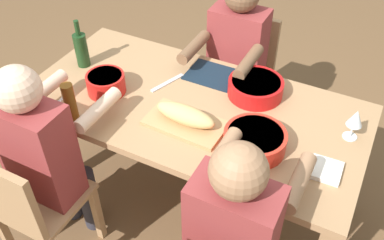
{
  "coord_description": "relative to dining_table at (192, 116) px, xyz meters",
  "views": [
    {
      "loc": [
        -0.8,
        1.56,
        2.18
      ],
      "look_at": [
        0.0,
        0.0,
        0.63
      ],
      "focal_mm": 40.09,
      "sensor_mm": 36.0,
      "label": 1
    }
  ],
  "objects": [
    {
      "name": "ground_plane",
      "position": [
        0.0,
        0.0,
        -0.66
      ],
      "size": [
        8.0,
        8.0,
        0.0
      ],
      "primitive_type": "plane",
      "color": "brown"
    },
    {
      "name": "dining_table",
      "position": [
        0.0,
        0.0,
        0.0
      ],
      "size": [
        1.81,
        0.89,
        0.74
      ],
      "color": "#A87F56",
      "rests_on": "ground_plane"
    },
    {
      "name": "diner_far_left",
      "position": [
        -0.5,
        0.59,
        0.04
      ],
      "size": [
        0.41,
        0.53,
        1.2
      ],
      "color": "#2D2D38",
      "rests_on": "ground_plane"
    },
    {
      "name": "chair_far_right",
      "position": [
        0.5,
        0.77,
        -0.17
      ],
      "size": [
        0.4,
        0.4,
        0.85
      ],
      "color": "#A87F56",
      "rests_on": "ground_plane"
    },
    {
      "name": "diner_far_right",
      "position": [
        0.5,
        0.59,
        0.04
      ],
      "size": [
        0.41,
        0.53,
        1.2
      ],
      "color": "#2D2D38",
      "rests_on": "ground_plane"
    },
    {
      "name": "chair_near_center",
      "position": [
        0.0,
        -0.77,
        -0.17
      ],
      "size": [
        0.4,
        0.4,
        0.85
      ],
      "color": "#A87F56",
      "rests_on": "ground_plane"
    },
    {
      "name": "diner_near_center",
      "position": [
        0.0,
        -0.59,
        0.04
      ],
      "size": [
        0.41,
        0.53,
        1.2
      ],
      "color": "#2D2D38",
      "rests_on": "ground_plane"
    },
    {
      "name": "serving_bowl_greens",
      "position": [
        0.47,
        0.11,
        0.15
      ],
      "size": [
        0.21,
        0.21,
        0.11
      ],
      "color": "red",
      "rests_on": "dining_table"
    },
    {
      "name": "serving_bowl_pasta",
      "position": [
        -0.41,
        0.16,
        0.14
      ],
      "size": [
        0.29,
        0.29,
        0.1
      ],
      "color": "red",
      "rests_on": "dining_table"
    },
    {
      "name": "serving_bowl_fruit",
      "position": [
        -0.27,
        -0.23,
        0.14
      ],
      "size": [
        0.3,
        0.3,
        0.09
      ],
      "color": "red",
      "rests_on": "dining_table"
    },
    {
      "name": "cutting_board",
      "position": [
        -0.04,
        0.16,
        0.09
      ],
      "size": [
        0.41,
        0.23,
        0.02
      ],
      "primitive_type": "cube",
      "rotation": [
        0.0,
        0.0,
        -0.04
      ],
      "color": "tan",
      "rests_on": "dining_table"
    },
    {
      "name": "bread_loaf",
      "position": [
        -0.04,
        0.16,
        0.15
      ],
      "size": [
        0.32,
        0.12,
        0.09
      ],
      "primitive_type": "ellipsoid",
      "rotation": [
        0.0,
        0.0,
        -0.04
      ],
      "color": "tan",
      "rests_on": "cutting_board"
    },
    {
      "name": "wine_bottle",
      "position": [
        0.74,
        -0.04,
        0.19
      ],
      "size": [
        0.08,
        0.08,
        0.29
      ],
      "color": "#193819",
      "rests_on": "dining_table"
    },
    {
      "name": "beer_bottle",
      "position": [
        0.48,
        0.38,
        0.19
      ],
      "size": [
        0.06,
        0.06,
        0.22
      ],
      "primitive_type": "cylinder",
      "color": "brown",
      "rests_on": "dining_table"
    },
    {
      "name": "wine_glass",
      "position": [
        -0.79,
        -0.13,
        0.2
      ],
      "size": [
        0.08,
        0.08,
        0.17
      ],
      "color": "silver",
      "rests_on": "dining_table"
    },
    {
      "name": "fork_far_right",
      "position": [
        0.64,
        0.29,
        0.09
      ],
      "size": [
        0.03,
        0.17,
        0.01
      ],
      "primitive_type": "cube",
      "rotation": [
        0.0,
        0.0,
        0.06
      ],
      "color": "silver",
      "rests_on": "dining_table"
    },
    {
      "name": "placemat_near_center",
      "position": [
        0.0,
        -0.29,
        0.09
      ],
      "size": [
        0.32,
        0.23,
        0.01
      ],
      "primitive_type": "cube",
      "color": "#142333",
      "rests_on": "dining_table"
    },
    {
      "name": "carving_knife",
      "position": [
        0.21,
        -0.1,
        0.09
      ],
      "size": [
        0.1,
        0.22,
        0.01
      ],
      "primitive_type": "cube",
      "rotation": [
        0.0,
        0.0,
        1.23
      ],
      "color": "silver",
      "rests_on": "dining_table"
    },
    {
      "name": "napkin_stack",
      "position": [
        -0.74,
        0.15,
        0.1
      ],
      "size": [
        0.15,
        0.15,
        0.02
      ],
      "primitive_type": "cube",
      "rotation": [
        0.0,
        0.0,
        0.04
      ],
      "color": "white",
      "rests_on": "dining_table"
    }
  ]
}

